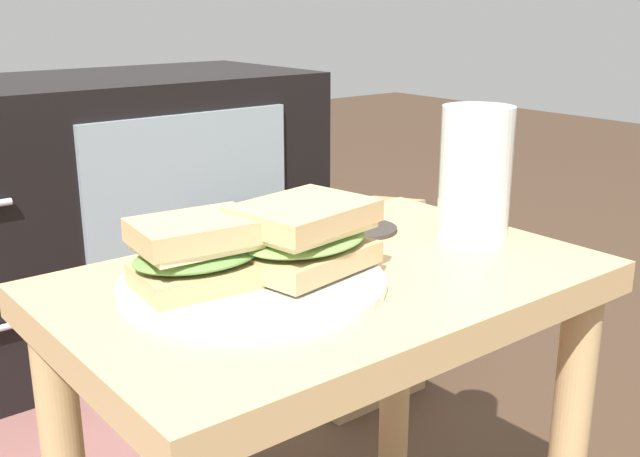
# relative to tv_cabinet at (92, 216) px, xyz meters

# --- Properties ---
(side_table) EXTENTS (0.56, 0.36, 0.46)m
(side_table) POSITION_rel_tv_cabinet_xyz_m (-0.12, -0.95, 0.08)
(side_table) COLOR tan
(side_table) RESTS_ON ground
(tv_cabinet) EXTENTS (0.96, 0.46, 0.58)m
(tv_cabinet) POSITION_rel_tv_cabinet_xyz_m (0.00, 0.00, 0.00)
(tv_cabinet) COLOR black
(tv_cabinet) RESTS_ON ground
(plate) EXTENTS (0.26, 0.26, 0.01)m
(plate) POSITION_rel_tv_cabinet_xyz_m (-0.21, -0.93, 0.17)
(plate) COLOR silver
(plate) RESTS_ON side_table
(sandwich_front) EXTENTS (0.13, 0.10, 0.07)m
(sandwich_front) POSITION_rel_tv_cabinet_xyz_m (-0.26, -0.92, 0.21)
(sandwich_front) COLOR tan
(sandwich_front) RESTS_ON plate
(sandwich_back) EXTENTS (0.16, 0.13, 0.07)m
(sandwich_back) POSITION_rel_tv_cabinet_xyz_m (-0.16, -0.95, 0.22)
(sandwich_back) COLOR tan
(sandwich_back) RESTS_ON plate
(beer_glass) EXTENTS (0.08, 0.08, 0.16)m
(beer_glass) POSITION_rel_tv_cabinet_xyz_m (0.08, -0.97, 0.25)
(beer_glass) COLOR silver
(beer_glass) RESTS_ON side_table
(coaster) EXTENTS (0.09, 0.09, 0.01)m
(coaster) POSITION_rel_tv_cabinet_xyz_m (0.00, -0.86, 0.17)
(coaster) COLOR #332D28
(coaster) RESTS_ON side_table
(paper_bag) EXTENTS (0.22, 0.17, 0.38)m
(paper_bag) POSITION_rel_tv_cabinet_xyz_m (0.29, -0.52, -0.11)
(paper_bag) COLOR tan
(paper_bag) RESTS_ON ground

